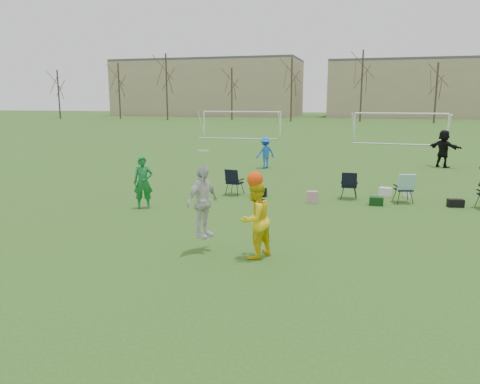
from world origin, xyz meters
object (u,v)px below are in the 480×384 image
(fielder_blue, at_px, (265,153))
(goal_left, at_px, (242,117))
(fielder_green_near, at_px, (143,182))
(goal_mid, at_px, (400,119))
(center_contest, at_px, (233,211))
(fielder_black, at_px, (443,149))

(fielder_blue, bearing_deg, goal_left, -113.21)
(fielder_green_near, distance_m, fielder_blue, 10.13)
(fielder_green_near, bearing_deg, goal_mid, 48.46)
(fielder_green_near, bearing_deg, fielder_blue, 56.88)
(fielder_green_near, xyz_separation_m, center_contest, (4.10, -3.71, 0.17))
(center_contest, bearing_deg, fielder_blue, 99.42)
(fielder_green_near, bearing_deg, goal_left, 76.39)
(fielder_black, bearing_deg, goal_left, -6.40)
(fielder_blue, bearing_deg, center_contest, 57.60)
(center_contest, distance_m, goal_mid, 31.45)
(fielder_blue, xyz_separation_m, goal_mid, (7.49, 17.33, 1.13))
(goal_mid, bearing_deg, fielder_black, -80.59)
(fielder_blue, distance_m, goal_left, 20.43)
(fielder_blue, height_order, goal_mid, goal_mid)
(fielder_blue, height_order, center_contest, center_contest)
(goal_mid, bearing_deg, goal_left, 175.87)
(fielder_black, xyz_separation_m, goal_mid, (-1.38, 14.52, 0.95))
(fielder_blue, bearing_deg, fielder_green_near, 37.73)
(fielder_green_near, height_order, center_contest, center_contest)
(fielder_green_near, xyz_separation_m, fielder_black, (10.70, 12.78, 0.13))
(fielder_blue, bearing_deg, goal_mid, -155.19)
(goal_left, xyz_separation_m, goal_mid, (14.00, -2.00, 0.00))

